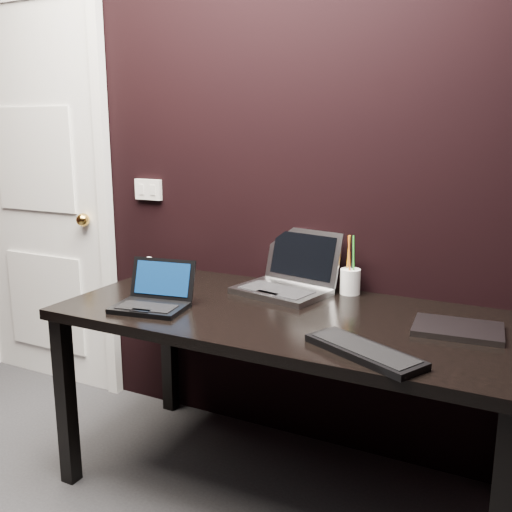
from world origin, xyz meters
The scene contains 11 objects.
wall_back centered at (0.00, 1.80, 1.30)m, with size 4.00×4.00×0.00m, color black.
door centered at (-1.35, 1.78, 1.04)m, with size 0.99×0.10×2.14m.
wall_switch centered at (-0.62, 1.79, 1.12)m, with size 0.15×0.02×0.10m.
desk centered at (0.30, 1.40, 0.66)m, with size 1.70×0.80×0.74m.
netbook centered at (-0.17, 1.22, 0.77)m, with size 0.30×0.28×0.17m.
silver_laptop centered at (0.19, 1.65, 0.79)m, with size 0.42×0.39×0.25m.
ext_keyboard centered at (0.68, 1.12, 0.75)m, with size 0.41×0.29×0.02m.
closed_laptop centered at (0.90, 1.46, 0.75)m, with size 0.31×0.23×0.02m.
desk_phone centered at (-0.43, 1.61, 0.77)m, with size 0.20×0.18×0.09m.
mobile_phone centered at (-0.42, 1.46, 0.78)m, with size 0.06×0.06×0.10m.
pen_cup centered at (0.44, 1.74, 0.80)m, with size 0.10×0.10×0.25m.
Camera 1 is at (1.12, -0.47, 1.40)m, focal length 40.00 mm.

